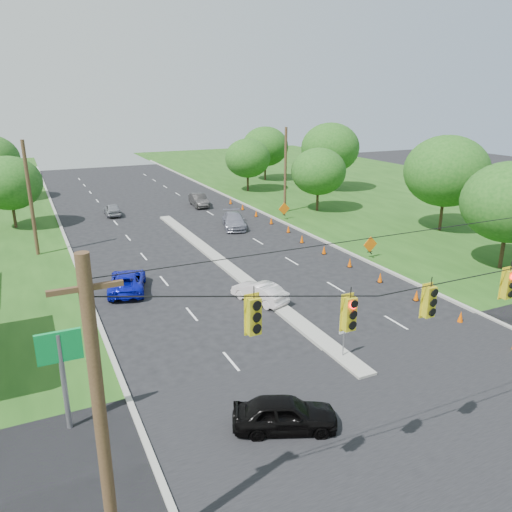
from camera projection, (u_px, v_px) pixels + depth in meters
ground at (433, 430)px, 18.98m from camera, size 160.00×160.00×0.00m
cross_street at (433, 430)px, 18.98m from camera, size 160.00×14.00×0.02m
curb_left at (70, 251)px, 40.68m from camera, size 0.25×110.00×0.16m
curb_right at (287, 225)px, 48.89m from camera, size 0.25×110.00×0.16m
median at (226, 267)px, 37.04m from camera, size 1.00×34.00×0.18m
median_sign at (344, 331)px, 23.69m from camera, size 0.55×0.06×2.05m
signal_span at (470, 322)px, 16.56m from camera, size 25.60×0.32×9.00m
utility_pole_far_left at (31, 199)px, 38.32m from camera, size 0.28×0.28×9.00m
utility_pole_far_right at (285, 171)px, 52.78m from camera, size 0.28×0.28×9.00m
cone_1 at (461, 317)px, 27.81m from camera, size 0.32×0.32×0.70m
cone_2 at (416, 295)px, 30.82m from camera, size 0.32×0.32×0.70m
cone_3 at (380, 277)px, 33.83m from camera, size 0.32×0.32×0.70m
cone_4 at (350, 263)px, 36.84m from camera, size 0.32×0.32×0.70m
cone_5 at (324, 250)px, 39.85m from camera, size 0.32×0.32×0.70m
cone_6 at (302, 239)px, 42.86m from camera, size 0.32×0.32×0.70m
cone_7 at (288, 229)px, 46.12m from camera, size 0.32×0.32×0.70m
cone_8 at (271, 221)px, 49.13m from camera, size 0.32×0.32×0.70m
cone_9 at (256, 213)px, 52.14m from camera, size 0.32×0.32×0.70m
cone_10 at (243, 207)px, 55.15m from camera, size 0.32×0.32×0.70m
cone_11 at (231, 201)px, 58.16m from camera, size 0.32×0.32×0.70m
work_sign_1 at (370, 245)px, 38.51m from camera, size 1.27×0.58×1.37m
work_sign_2 at (284, 209)px, 50.56m from camera, size 1.27×0.58×1.37m
tree_5 at (9, 183)px, 46.36m from camera, size 5.88×5.88×6.86m
tree_7 at (510, 202)px, 35.08m from camera, size 6.72×6.72×7.84m
tree_8 at (446, 171)px, 45.12m from camera, size 7.56×7.56×8.82m
tree_9 at (319, 171)px, 53.39m from camera, size 5.88×5.88×6.86m
tree_10 at (330, 148)px, 64.86m from camera, size 7.56×7.56×8.82m
tree_11 at (265, 147)px, 72.89m from camera, size 6.72×6.72×7.84m
tree_12 at (248, 158)px, 64.62m from camera, size 5.88×5.88×6.86m
black_sedan at (285, 414)px, 18.83m from camera, size 4.29×3.01×1.36m
white_sedan at (259, 292)px, 30.57m from camera, size 2.60×4.03×1.25m
blue_pickup at (127, 281)px, 32.27m from camera, size 3.35×5.15×1.32m
silver_car_far at (234, 221)px, 47.64m from camera, size 3.34×5.28×1.43m
silver_car_oncoming at (112, 209)px, 52.58m from camera, size 1.63×3.78×1.27m
dark_car_receding at (199, 200)px, 56.89m from camera, size 1.91×4.46×1.43m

